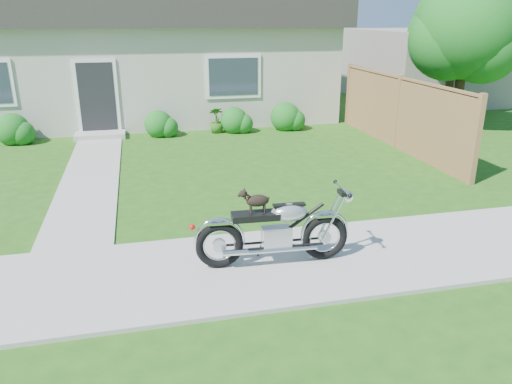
{
  "coord_description": "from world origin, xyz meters",
  "views": [
    {
      "loc": [
        -0.37,
        -6.13,
        3.35
      ],
      "look_at": [
        1.32,
        1.0,
        0.75
      ],
      "focal_mm": 35.0,
      "sensor_mm": 36.0,
      "label": 1
    }
  ],
  "objects_px": {
    "fence": "(398,112)",
    "tree_near": "(472,33)",
    "potted_plant_left": "(24,130)",
    "house": "(145,52)",
    "tree_far": "(461,28)",
    "motorcycle_with_dog": "(276,230)",
    "potted_plant_right": "(217,120)"
  },
  "relations": [
    {
      "from": "tree_near",
      "to": "house",
      "type": "bearing_deg",
      "value": 151.23
    },
    {
      "from": "tree_near",
      "to": "fence",
      "type": "bearing_deg",
      "value": -155.88
    },
    {
      "from": "motorcycle_with_dog",
      "to": "house",
      "type": "bearing_deg",
      "value": 99.6
    },
    {
      "from": "potted_plant_right",
      "to": "tree_near",
      "type": "bearing_deg",
      "value": -12.13
    },
    {
      "from": "fence",
      "to": "potted_plant_right",
      "type": "height_order",
      "value": "fence"
    },
    {
      "from": "tree_far",
      "to": "potted_plant_right",
      "type": "xyz_separation_m",
      "value": [
        -8.83,
        -1.34,
        -2.57
      ]
    },
    {
      "from": "potted_plant_left",
      "to": "house",
      "type": "bearing_deg",
      "value": 44.62
    },
    {
      "from": "motorcycle_with_dog",
      "to": "tree_far",
      "type": "bearing_deg",
      "value": 49.81
    },
    {
      "from": "potted_plant_left",
      "to": "potted_plant_right",
      "type": "bearing_deg",
      "value": 0.0
    },
    {
      "from": "tree_far",
      "to": "potted_plant_left",
      "type": "bearing_deg",
      "value": -174.62
    },
    {
      "from": "fence",
      "to": "motorcycle_with_dog",
      "type": "height_order",
      "value": "fence"
    },
    {
      "from": "house",
      "to": "tree_near",
      "type": "height_order",
      "value": "house"
    },
    {
      "from": "potted_plant_right",
      "to": "motorcycle_with_dog",
      "type": "bearing_deg",
      "value": -93.52
    },
    {
      "from": "fence",
      "to": "potted_plant_left",
      "type": "xyz_separation_m",
      "value": [
        -9.79,
        2.8,
        -0.58
      ]
    },
    {
      "from": "house",
      "to": "tree_near",
      "type": "relative_size",
      "value": 2.81
    },
    {
      "from": "house",
      "to": "potted_plant_right",
      "type": "height_order",
      "value": "house"
    },
    {
      "from": "tree_near",
      "to": "potted_plant_left",
      "type": "relative_size",
      "value": 6.29
    },
    {
      "from": "potted_plant_right",
      "to": "fence",
      "type": "bearing_deg",
      "value": -32.41
    },
    {
      "from": "tree_far",
      "to": "potted_plant_left",
      "type": "distance_m",
      "value": 14.51
    },
    {
      "from": "potted_plant_left",
      "to": "tree_near",
      "type": "bearing_deg",
      "value": -7.02
    },
    {
      "from": "tree_far",
      "to": "motorcycle_with_dog",
      "type": "distance_m",
      "value": 13.85
    },
    {
      "from": "tree_near",
      "to": "potted_plant_left",
      "type": "bearing_deg",
      "value": 172.98
    },
    {
      "from": "fence",
      "to": "motorcycle_with_dog",
      "type": "xyz_separation_m",
      "value": [
        -4.94,
        -5.78,
        -0.4
      ]
    },
    {
      "from": "tree_far",
      "to": "potted_plant_left",
      "type": "height_order",
      "value": "tree_far"
    },
    {
      "from": "house",
      "to": "fence",
      "type": "distance_m",
      "value": 8.96
    },
    {
      "from": "potted_plant_left",
      "to": "motorcycle_with_dog",
      "type": "height_order",
      "value": "motorcycle_with_dog"
    },
    {
      "from": "house",
      "to": "potted_plant_left",
      "type": "xyz_separation_m",
      "value": [
        -3.49,
        -3.44,
        -1.8
      ]
    },
    {
      "from": "tree_far",
      "to": "motorcycle_with_dog",
      "type": "xyz_separation_m",
      "value": [
        -9.36,
        -9.92,
        -2.41
      ]
    },
    {
      "from": "fence",
      "to": "tree_near",
      "type": "relative_size",
      "value": 1.48
    },
    {
      "from": "tree_far",
      "to": "potted_plant_right",
      "type": "bearing_deg",
      "value": -171.37
    },
    {
      "from": "tree_far",
      "to": "potted_plant_left",
      "type": "relative_size",
      "value": 6.46
    },
    {
      "from": "potted_plant_right",
      "to": "motorcycle_with_dog",
      "type": "relative_size",
      "value": 0.35
    }
  ]
}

